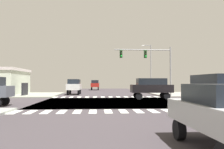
{
  "coord_description": "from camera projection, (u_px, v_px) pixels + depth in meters",
  "views": [
    {
      "loc": [
        -1.48,
        -22.72,
        1.94
      ],
      "look_at": [
        0.64,
        10.47,
        2.99
      ],
      "focal_mm": 37.54,
      "sensor_mm": 36.0,
      "label": 1
    }
  ],
  "objects": [
    {
      "name": "street_lamp",
      "position": [
        150.0,
        64.0,
        41.17
      ],
      "size": [
        1.78,
        0.32,
        8.47
      ],
      "color": "gray",
      "rests_on": "ground"
    },
    {
      "name": "sedan_farside_1",
      "position": [
        223.0,
        112.0,
        6.46
      ],
      "size": [
        1.8,
        4.3,
        1.88
      ],
      "color": "black",
      "rests_on": "ground"
    },
    {
      "name": "crosswalk_far",
      "position": [
        107.0,
        97.0,
        29.96
      ],
      "size": [
        13.5,
        2.0,
        0.01
      ],
      "color": "white",
      "rests_on": "ground"
    },
    {
      "name": "crosswalk_near",
      "position": [
        116.0,
        111.0,
        15.4
      ],
      "size": [
        13.5,
        2.0,
        0.01
      ],
      "color": "white",
      "rests_on": "ground"
    },
    {
      "name": "suv_nearside_1",
      "position": [
        95.0,
        84.0,
        56.13
      ],
      "size": [
        1.96,
        4.6,
        2.34
      ],
      "rotation": [
        0.0,
        0.0,
        3.14
      ],
      "color": "black",
      "rests_on": "ground"
    },
    {
      "name": "ground",
      "position": [
        112.0,
        102.0,
        22.7
      ],
      "size": [
        90.0,
        90.0,
        0.05
      ],
      "color": "#393337"
    },
    {
      "name": "sidewalk_corner_ne",
      "position": [
        193.0,
        94.0,
        35.49
      ],
      "size": [
        12.0,
        12.0,
        0.14
      ],
      "color": "gray",
      "rests_on": "ground"
    },
    {
      "name": "sidewalk_corner_nw",
      "position": [
        17.0,
        95.0,
        33.84
      ],
      "size": [
        12.0,
        12.0,
        0.14
      ],
      "color": "gray",
      "rests_on": "ground"
    },
    {
      "name": "suv_leading_4",
      "position": [
        217.0,
        92.0,
        12.62
      ],
      "size": [
        1.96,
        4.6,
        2.34
      ],
      "color": "black",
      "rests_on": "ground"
    },
    {
      "name": "suv_queued_3",
      "position": [
        74.0,
        85.0,
        35.98
      ],
      "size": [
        1.96,
        4.6,
        2.34
      ],
      "rotation": [
        0.0,
        0.0,
        3.14
      ],
      "color": "black",
      "rests_on": "ground"
    },
    {
      "name": "suv_crossing_2",
      "position": [
        151.0,
        87.0,
        26.53
      ],
      "size": [
        4.6,
        1.96,
        2.34
      ],
      "rotation": [
        0.0,
        0.0,
        4.71
      ],
      "color": "black",
      "rests_on": "ground"
    },
    {
      "name": "traffic_signal_mast",
      "position": [
        149.0,
        60.0,
        30.28
      ],
      "size": [
        7.47,
        0.55,
        6.49
      ],
      "color": "gray",
      "rests_on": "ground"
    }
  ]
}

